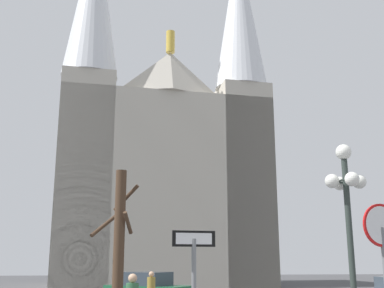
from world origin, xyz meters
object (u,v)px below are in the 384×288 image
(cathedral, at_px, (161,166))
(stop_sign, at_px, (384,255))
(bare_tree, at_px, (119,244))
(parked_car_far_green, at_px, (147,288))
(street_lamp, at_px, (348,206))
(pedestrian_standing, at_px, (151,288))

(cathedral, xyz_separation_m, stop_sign, (2.27, -30.99, -7.47))
(bare_tree, relative_size, parked_car_far_green, 1.13)
(cathedral, bearing_deg, parked_car_far_green, -95.44)
(bare_tree, bearing_deg, street_lamp, -31.41)
(bare_tree, xyz_separation_m, parked_car_far_green, (1.20, 8.60, -1.87))
(stop_sign, xyz_separation_m, street_lamp, (1.20, 3.90, 1.30))
(bare_tree, height_order, pedestrian_standing, bare_tree)
(parked_car_far_green, bearing_deg, bare_tree, -97.96)
(street_lamp, xyz_separation_m, pedestrian_standing, (-4.87, 7.26, -2.48))
(bare_tree, distance_m, parked_car_far_green, 8.88)
(stop_sign, height_order, bare_tree, bare_tree)
(parked_car_far_green, distance_m, pedestrian_standing, 5.06)
(parked_car_far_green, bearing_deg, cathedral, 84.56)
(pedestrian_standing, bearing_deg, street_lamp, -56.12)
(pedestrian_standing, bearing_deg, stop_sign, -71.76)
(bare_tree, distance_m, pedestrian_standing, 4.07)
(stop_sign, xyz_separation_m, parked_car_far_green, (-3.68, 16.21, -1.46))
(street_lamp, distance_m, bare_tree, 7.18)
(cathedral, relative_size, pedestrian_standing, 19.14)
(cathedral, relative_size, bare_tree, 6.24)
(street_lamp, xyz_separation_m, parked_car_far_green, (-4.87, 12.31, -2.77))
(stop_sign, xyz_separation_m, bare_tree, (-4.88, 7.61, 0.41))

